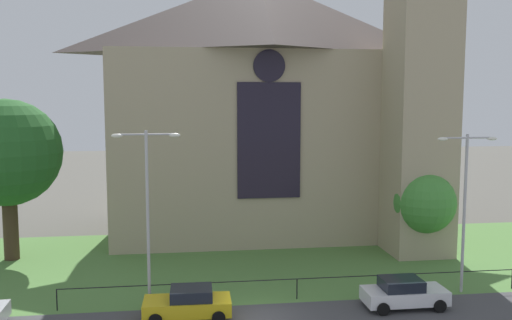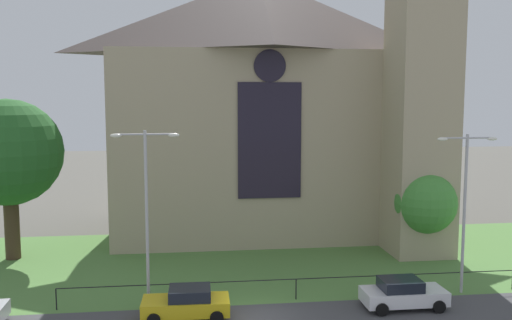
{
  "view_description": "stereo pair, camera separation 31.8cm",
  "coord_description": "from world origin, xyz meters",
  "px_view_note": "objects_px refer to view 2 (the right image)",
  "views": [
    {
      "loc": [
        -3.42,
        -25.14,
        10.56
      ],
      "look_at": [
        0.97,
        8.0,
        6.85
      ],
      "focal_mm": 38.6,
      "sensor_mm": 36.0,
      "label": 1
    },
    {
      "loc": [
        -3.1,
        -25.18,
        10.56
      ],
      "look_at": [
        0.97,
        8.0,
        6.85
      ],
      "focal_mm": 38.6,
      "sensor_mm": 36.0,
      "label": 2
    }
  ],
  "objects_px": {
    "church_building": "(269,103)",
    "tree_right_near": "(426,203)",
    "parked_car_yellow": "(187,303)",
    "parked_car_white": "(403,293)",
    "streetlamp_far": "(465,194)",
    "tree_left_far": "(8,153)",
    "streetlamp_near": "(146,197)"
  },
  "relations": [
    {
      "from": "church_building",
      "to": "tree_right_near",
      "type": "distance_m",
      "value": 14.26
    },
    {
      "from": "tree_right_near",
      "to": "parked_car_yellow",
      "type": "bearing_deg",
      "value": -152.42
    },
    {
      "from": "church_building",
      "to": "parked_car_yellow",
      "type": "distance_m",
      "value": 20.51
    },
    {
      "from": "parked_car_white",
      "to": "parked_car_yellow",
      "type": "bearing_deg",
      "value": 179.62
    },
    {
      "from": "streetlamp_far",
      "to": "parked_car_yellow",
      "type": "height_order",
      "value": "streetlamp_far"
    },
    {
      "from": "streetlamp_far",
      "to": "tree_left_far",
      "type": "bearing_deg",
      "value": 159.72
    },
    {
      "from": "church_building",
      "to": "tree_left_far",
      "type": "bearing_deg",
      "value": -163.07
    },
    {
      "from": "church_building",
      "to": "tree_right_near",
      "type": "relative_size",
      "value": 4.5
    },
    {
      "from": "tree_left_far",
      "to": "parked_car_yellow",
      "type": "distance_m",
      "value": 17.42
    },
    {
      "from": "parked_car_yellow",
      "to": "parked_car_white",
      "type": "xyz_separation_m",
      "value": [
        10.89,
        -0.01,
        0.0
      ]
    },
    {
      "from": "tree_left_far",
      "to": "streetlamp_far",
      "type": "height_order",
      "value": "tree_left_far"
    },
    {
      "from": "tree_left_far",
      "to": "streetlamp_near",
      "type": "distance_m",
      "value": 13.72
    },
    {
      "from": "parked_car_yellow",
      "to": "streetlamp_near",
      "type": "bearing_deg",
      "value": -40.09
    },
    {
      "from": "church_building",
      "to": "parked_car_white",
      "type": "relative_size",
      "value": 6.18
    },
    {
      "from": "streetlamp_far",
      "to": "parked_car_white",
      "type": "distance_m",
      "value": 6.47
    },
    {
      "from": "streetlamp_near",
      "to": "tree_right_near",
      "type": "bearing_deg",
      "value": 20.16
    },
    {
      "from": "streetlamp_near",
      "to": "streetlamp_far",
      "type": "relative_size",
      "value": 1.04
    },
    {
      "from": "streetlamp_near",
      "to": "streetlamp_far",
      "type": "bearing_deg",
      "value": 0.0
    },
    {
      "from": "parked_car_white",
      "to": "tree_right_near",
      "type": "bearing_deg",
      "value": 59.55
    },
    {
      "from": "tree_right_near",
      "to": "streetlamp_near",
      "type": "xyz_separation_m",
      "value": [
        -17.59,
        -6.46,
        1.93
      ]
    },
    {
      "from": "parked_car_white",
      "to": "church_building",
      "type": "bearing_deg",
      "value": 104.17
    },
    {
      "from": "tree_left_far",
      "to": "parked_car_white",
      "type": "relative_size",
      "value": 2.52
    },
    {
      "from": "streetlamp_near",
      "to": "parked_car_white",
      "type": "height_order",
      "value": "streetlamp_near"
    },
    {
      "from": "tree_right_near",
      "to": "streetlamp_near",
      "type": "height_order",
      "value": "streetlamp_near"
    },
    {
      "from": "tree_right_near",
      "to": "streetlamp_far",
      "type": "xyz_separation_m",
      "value": [
        -0.72,
        -6.46,
        1.75
      ]
    },
    {
      "from": "church_building",
      "to": "tree_left_far",
      "type": "distance_m",
      "value": 19.09
    },
    {
      "from": "streetlamp_near",
      "to": "parked_car_yellow",
      "type": "relative_size",
      "value": 2.13
    },
    {
      "from": "church_building",
      "to": "streetlamp_near",
      "type": "xyz_separation_m",
      "value": [
        -8.45,
        -15.24,
        -4.6
      ]
    },
    {
      "from": "tree_left_far",
      "to": "parked_car_white",
      "type": "xyz_separation_m",
      "value": [
        22.38,
        -11.49,
        -6.31
      ]
    },
    {
      "from": "church_building",
      "to": "parked_car_yellow",
      "type": "xyz_separation_m",
      "value": [
        -6.51,
        -16.96,
        -9.53
      ]
    },
    {
      "from": "streetlamp_far",
      "to": "church_building",
      "type": "bearing_deg",
      "value": 118.91
    },
    {
      "from": "church_building",
      "to": "parked_car_white",
      "type": "height_order",
      "value": "church_building"
    }
  ]
}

